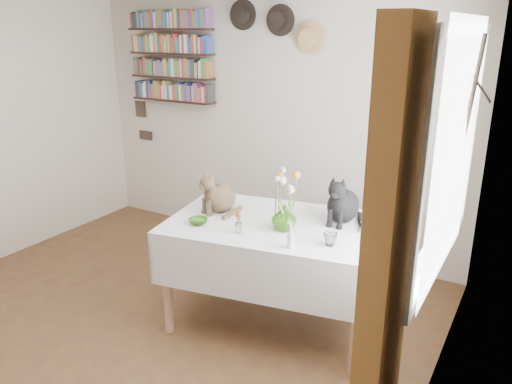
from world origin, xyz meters
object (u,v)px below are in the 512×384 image
Objects in this scene: dining_table at (275,247)px; black_cat at (344,197)px; tabby_cat at (221,190)px; bookshelf_unit at (171,57)px; flower_vase at (284,218)px.

dining_table is 4.56× the size of black_cat.
tabby_cat is 2.09m from bookshelf_unit.
dining_table is at bearing 23.61° from tabby_cat.
dining_table is 2.59m from bookshelf_unit.
tabby_cat is at bearing -179.72° from dining_table.
tabby_cat is 0.33× the size of bookshelf_unit.
tabby_cat is at bearing 171.09° from flower_vase.
black_cat is 0.36× the size of bookshelf_unit.
flower_vase is (0.58, -0.09, -0.08)m from tabby_cat.
flower_vase is at bearing -128.18° from black_cat.
dining_table is 1.66× the size of bookshelf_unit.
dining_table is 9.25× the size of flower_vase.
flower_vase is at bearing -33.17° from bookshelf_unit.
black_cat reaches higher than dining_table.
flower_vase is (-0.29, -0.36, -0.09)m from black_cat.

